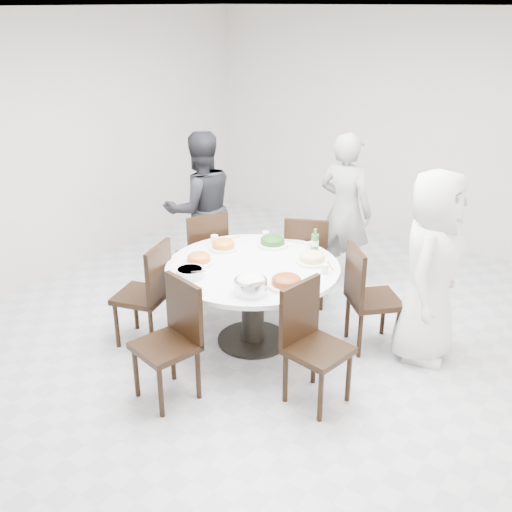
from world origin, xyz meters
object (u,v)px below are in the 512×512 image
Objects in this scene: diner_middle at (345,211)px; soup_bowl at (190,273)px; chair_s at (165,344)px; rice_bowl at (251,286)px; dining_table at (253,304)px; chair_nw at (202,254)px; beverage_bottle at (315,241)px; diner_right at (431,267)px; chair_ne at (374,297)px; chair_se at (318,348)px; chair_sw at (141,293)px; chair_n at (307,258)px; diner_left at (201,209)px.

diner_middle is 7.04× the size of soup_bowl.
rice_bowl is at bearing 73.60° from chair_s.
chair_nw is at bearing 154.86° from dining_table.
diner_right is at bearing 6.43° from beverage_bottle.
chair_ne is at bearing 30.91° from dining_table.
chair_ne and chair_se have the same top height.
soup_bowl is at bearing 80.95° from chair_sw.
chair_ne is 1.61m from soup_bowl.
dining_table is 1.58× the size of chair_nw.
soup_bowl is (0.64, -0.92, 0.31)m from chair_nw.
diner_middle is at bearing 79.21° from soup_bowl.
chair_n is 1.06m from chair_nw.
rice_bowl is (0.29, -0.44, 0.43)m from dining_table.
diner_right is at bearing 148.07° from diner_middle.
chair_ne is 1.00× the size of chair_n.
chair_n reaches higher than dining_table.
chair_s is at bearing 131.83° from chair_se.
diner_middle is at bearing 95.51° from rice_bowl.
beverage_bottle is (1.24, 0.10, 0.39)m from chair_nw.
beverage_bottle is (0.60, 1.02, 0.08)m from soup_bowl.
dining_table is 0.79m from beverage_bottle.
diner_right is 2.54m from diner_left.
beverage_bottle is at bearing 91.42° from diner_right.
chair_sw is 1.42m from diner_left.
beverage_bottle is at bearing 60.52° from dining_table.
beverage_bottle is (0.37, 1.59, 0.39)m from chair_s.
beverage_bottle reaches higher than dining_table.
chair_ne is 0.56m from diner_right.
chair_nw is 1.00× the size of chair_sw.
diner_middle reaches higher than chair_nw.
chair_nw is 0.55m from diner_left.
chair_se is at bearing 1.72° from soup_bowl.
chair_sw is (-0.82, -0.55, 0.10)m from dining_table.
dining_table is at bearing 88.36° from diner_left.
rice_bowl is at bearing 79.47° from chair_sw.
chair_ne is at bearing 99.69° from diner_right.
chair_se is (-0.00, -0.99, 0.00)m from chair_ne.
rice_bowl is at bearing 81.88° from diner_left.
diner_middle is (-0.81, 1.01, 0.35)m from chair_ne.
dining_table is at bearing 58.89° from soup_bowl.
chair_ne and chair_nw have the same top height.
chair_ne is 1.00× the size of chair_sw.
soup_bowl is at bearing 86.14° from chair_ne.
chair_ne reaches higher than rice_bowl.
chair_n is at bearing 21.23° from chair_ne.
rice_bowl is at bearing 103.36° from chair_ne.
dining_table is at bearing 123.14° from rice_bowl.
chair_s is 2.18m from diner_left.
diner_right is at bearing 26.19° from dining_table.
diner_middle is at bearing 31.88° from chair_se.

